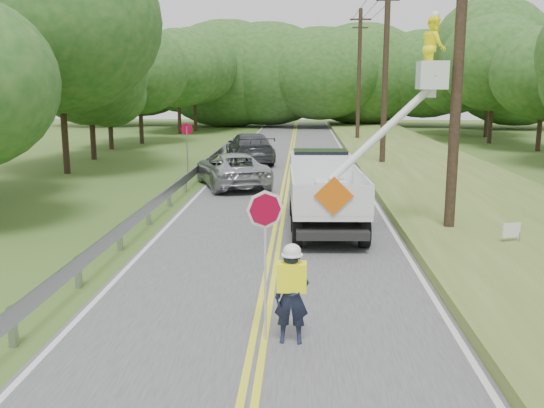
{
  "coord_description": "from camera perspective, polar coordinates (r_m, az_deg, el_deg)",
  "views": [
    {
      "loc": [
        0.72,
        -8.22,
        4.32
      ],
      "look_at": [
        0.0,
        6.0,
        1.5
      ],
      "focal_mm": 39.65,
      "sensor_mm": 36.0,
      "label": 1
    }
  ],
  "objects": [
    {
      "name": "tall_grass_verge",
      "position": [
        23.49,
        18.61,
        0.38
      ],
      "size": [
        7.0,
        96.0,
        0.3
      ],
      "primitive_type": "cube",
      "color": "#56682A",
      "rests_on": "ground"
    },
    {
      "name": "suv_darkgrey",
      "position": [
        34.06,
        -2.12,
        5.35
      ],
      "size": [
        3.49,
        6.12,
        1.67
      ],
      "primitive_type": "imported",
      "rotation": [
        0.0,
        0.0,
        3.35
      ],
      "color": "#3D4045",
      "rests_on": "road"
    },
    {
      "name": "ground",
      "position": [
        9.31,
        -1.95,
        -16.44
      ],
      "size": [
        140.0,
        140.0,
        0.0
      ],
      "primitive_type": "plane",
      "color": "#3C5D22",
      "rests_on": "ground"
    },
    {
      "name": "bucket_truck",
      "position": [
        19.01,
        5.69,
        2.44
      ],
      "size": [
        4.39,
        6.24,
        6.16
      ],
      "color": "black",
      "rests_on": "road"
    },
    {
      "name": "road",
      "position": [
        22.64,
        1.02,
        0.23
      ],
      "size": [
        7.2,
        96.0,
        0.03
      ],
      "color": "#474749",
      "rests_on": "ground"
    },
    {
      "name": "treeline_horizon",
      "position": [
        64.44,
        2.94,
        12.23
      ],
      "size": [
        56.01,
        14.32,
        11.27
      ],
      "color": "#1F4C1B",
      "rests_on": "ground"
    },
    {
      "name": "flagger",
      "position": [
        10.17,
        1.8,
        -8.13
      ],
      "size": [
        1.05,
        0.39,
        2.61
      ],
      "color": "#191E33",
      "rests_on": "road"
    },
    {
      "name": "utility_poles",
      "position": [
        25.61,
        12.85,
        13.05
      ],
      "size": [
        1.6,
        43.3,
        10.0
      ],
      "color": "black",
      "rests_on": "ground"
    },
    {
      "name": "suv_silver",
      "position": [
        26.03,
        -3.83,
        3.3
      ],
      "size": [
        4.05,
        5.8,
        1.47
      ],
      "primitive_type": "imported",
      "rotation": [
        0.0,
        0.0,
        3.48
      ],
      "color": "#A5A8AC",
      "rests_on": "road"
    },
    {
      "name": "stop_sign_permanent",
      "position": [
        28.04,
        -8.07,
        5.86
      ],
      "size": [
        0.56,
        0.06,
        2.64
      ],
      "color": "gray",
      "rests_on": "ground"
    },
    {
      "name": "guardrail",
      "position": [
        23.9,
        -8.58,
        2.01
      ],
      "size": [
        0.18,
        48.0,
        0.77
      ],
      "color": "gray",
      "rests_on": "ground"
    },
    {
      "name": "yard_sign",
      "position": [
        16.9,
        21.78,
        -2.43
      ],
      "size": [
        0.52,
        0.23,
        0.79
      ],
      "color": "white",
      "rests_on": "ground"
    },
    {
      "name": "treeline_left",
      "position": [
        39.4,
        -14.5,
        13.06
      ],
      "size": [
        10.53,
        55.51,
        11.71
      ],
      "color": "#332319",
      "rests_on": "ground"
    }
  ]
}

